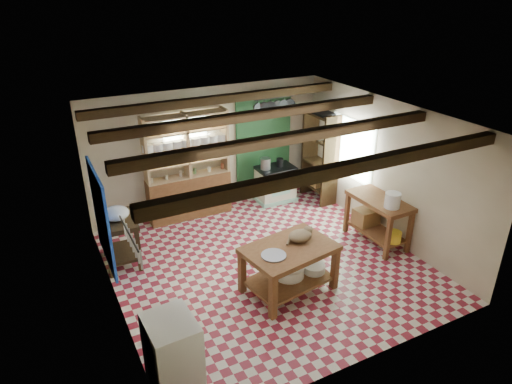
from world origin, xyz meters
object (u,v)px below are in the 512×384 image
white_cabinet (173,355)px  cat (300,236)px  prep_table (120,241)px  right_counter (377,220)px  stove (275,184)px  work_table (289,268)px

white_cabinet → cat: (2.43, 1.10, 0.38)m
prep_table → right_counter: 4.62m
right_counter → stove: bearing=107.5°
work_table → cat: cat is taller
prep_table → cat: size_ratio=2.21×
stove → white_cabinet: 5.33m
work_table → right_counter: right_counter is taller
stove → right_counter: right_counter is taller
stove → prep_table: bearing=-164.2°
prep_table → white_cabinet: bearing=-88.3°
prep_table → cat: 3.09m
right_counter → cat: cat is taller
prep_table → work_table: bearing=-40.1°
white_cabinet → prep_table: bearing=87.2°
work_table → white_cabinet: bearing=-164.2°
right_counter → work_table: bearing=-167.8°
white_cabinet → right_counter: bearing=16.6°
work_table → right_counter: size_ratio=1.11×
stove → prep_table: size_ratio=0.95×
work_table → white_cabinet: 2.42m
work_table → cat: (0.24, 0.09, 0.48)m
stove → white_cabinet: size_ratio=0.82×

